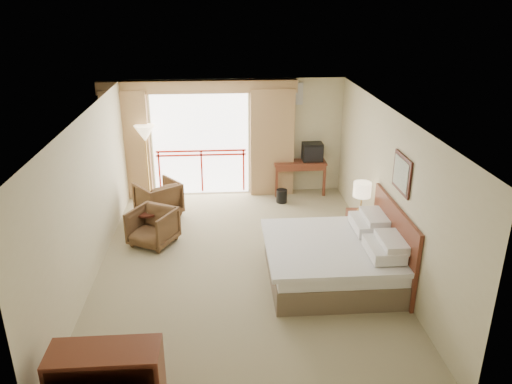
{
  "coord_description": "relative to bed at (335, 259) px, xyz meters",
  "views": [
    {
      "loc": [
        -0.32,
        -7.73,
        4.47
      ],
      "look_at": [
        0.26,
        0.4,
        1.21
      ],
      "focal_mm": 35.0,
      "sensor_mm": 36.0,
      "label": 1
    }
  ],
  "objects": [
    {
      "name": "coffee_maker",
      "position": [
        -0.35,
        3.94,
        0.55
      ],
      "size": [
        0.15,
        0.15,
        0.26
      ],
      "primitive_type": "cylinder",
      "rotation": [
        0.0,
        0.0,
        0.31
      ],
      "color": "black",
      "rests_on": "desk"
    },
    {
      "name": "wall_front",
      "position": [
        -1.5,
        -2.9,
        0.97
      ],
      "size": [
        5.0,
        0.0,
        5.0
      ],
      "primitive_type": "plane",
      "rotation": [
        -1.57,
        0.0,
        0.0
      ],
      "color": "beige",
      "rests_on": "ground"
    },
    {
      "name": "desk",
      "position": [
        0.0,
        3.99,
        0.25
      ],
      "size": [
        1.23,
        0.59,
        0.8
      ],
      "rotation": [
        0.0,
        0.0,
        -0.05
      ],
      "color": "#5B271A",
      "rests_on": "floor"
    },
    {
      "name": "floor_lamp",
      "position": [
        -3.5,
        3.71,
        1.14
      ],
      "size": [
        0.45,
        0.45,
        1.76
      ],
      "rotation": [
        0.0,
        0.0,
        0.31
      ],
      "color": "tan",
      "rests_on": "floor"
    },
    {
      "name": "nightstand",
      "position": [
        0.73,
        1.13,
        -0.04
      ],
      "size": [
        0.51,
        0.59,
        0.67
      ],
      "primitive_type": "cube",
      "rotation": [
        0.0,
        0.0,
        -0.07
      ],
      "color": "#5B271A",
      "rests_on": "floor"
    },
    {
      "name": "armchair_near",
      "position": [
        -3.16,
        1.5,
        -0.38
      ],
      "size": [
        1.04,
        1.05,
        0.71
      ],
      "primitive_type": "imported",
      "rotation": [
        0.0,
        0.0,
        -0.49
      ],
      "color": "#482E1A",
      "rests_on": "floor"
    },
    {
      "name": "side_table",
      "position": [
        -3.29,
        1.84,
        -0.02
      ],
      "size": [
        0.48,
        0.48,
        0.52
      ],
      "rotation": [
        0.0,
        0.0,
        -0.11
      ],
      "color": "black",
      "rests_on": "floor"
    },
    {
      "name": "curtain_right",
      "position": [
        -0.65,
        3.95,
        0.87
      ],
      "size": [
        1.0,
        0.26,
        2.5
      ],
      "primitive_type": "cube",
      "color": "#977048",
      "rests_on": "wall_back"
    },
    {
      "name": "dresser",
      "position": [
        -3.18,
        -2.6,
        0.04
      ],
      "size": [
        1.24,
        0.53,
        0.83
      ],
      "rotation": [
        0.0,
        0.0,
        -0.01
      ],
      "color": "#5B271A",
      "rests_on": "floor"
    },
    {
      "name": "hvac_vent",
      "position": [
        -0.2,
        4.07,
        1.97
      ],
      "size": [
        0.5,
        0.04,
        0.5
      ],
      "primitive_type": "cube",
      "color": "silver",
      "rests_on": "wall_back"
    },
    {
      "name": "ceiling",
      "position": [
        -1.5,
        0.6,
        2.32
      ],
      "size": [
        7.0,
        7.0,
        0.0
      ],
      "primitive_type": "plane",
      "rotation": [
        3.14,
        0.0,
        0.0
      ],
      "color": "white",
      "rests_on": "wall_back"
    },
    {
      "name": "valance",
      "position": [
        -2.3,
        3.98,
        2.17
      ],
      "size": [
        4.4,
        0.22,
        0.28
      ],
      "primitive_type": "cube",
      "color": "#977048",
      "rests_on": "wall_back"
    },
    {
      "name": "tv",
      "position": [
        0.3,
        3.93,
        0.63
      ],
      "size": [
        0.47,
        0.37,
        0.43
      ],
      "rotation": [
        0.0,
        0.0,
        0.14
      ],
      "color": "black",
      "rests_on": "desk"
    },
    {
      "name": "wall_left",
      "position": [
        -4.0,
        0.6,
        0.97
      ],
      "size": [
        0.0,
        7.0,
        7.0
      ],
      "primitive_type": "plane",
      "rotation": [
        1.57,
        0.0,
        1.57
      ],
      "color": "beige",
      "rests_on": "ground"
    },
    {
      "name": "curtain_left",
      "position": [
        -3.95,
        3.95,
        0.87
      ],
      "size": [
        1.0,
        0.26,
        2.5
      ],
      "primitive_type": "cube",
      "color": "#977048",
      "rests_on": "wall_back"
    },
    {
      "name": "floor",
      "position": [
        -1.5,
        0.6,
        -0.38
      ],
      "size": [
        7.0,
        7.0,
        0.0
      ],
      "primitive_type": "plane",
      "color": "gray",
      "rests_on": "ground"
    },
    {
      "name": "wall_right",
      "position": [
        1.0,
        0.6,
        0.97
      ],
      "size": [
        0.0,
        7.0,
        7.0
      ],
      "primitive_type": "plane",
      "rotation": [
        1.57,
        0.0,
        -1.57
      ],
      "color": "beige",
      "rests_on": "ground"
    },
    {
      "name": "headboard",
      "position": [
        0.96,
        0.0,
        0.27
      ],
      "size": [
        0.06,
        2.1,
        1.3
      ],
      "primitive_type": "cube",
      "color": "#5B271A",
      "rests_on": "wall_right"
    },
    {
      "name": "cup",
      "position": [
        -0.2,
        3.89,
        0.47
      ],
      "size": [
        0.07,
        0.07,
        0.09
      ],
      "primitive_type": "cylinder",
      "rotation": [
        0.0,
        0.0,
        0.02
      ],
      "color": "white",
      "rests_on": "desk"
    },
    {
      "name": "phone",
      "position": [
        0.68,
        0.98,
        0.34
      ],
      "size": [
        0.21,
        0.17,
        0.09
      ],
      "primitive_type": "cube",
      "rotation": [
        0.0,
        0.0,
        -0.08
      ],
      "color": "black",
      "rests_on": "nightstand"
    },
    {
      "name": "wastebasket",
      "position": [
        -0.47,
        3.35,
        -0.22
      ],
      "size": [
        0.26,
        0.26,
        0.31
      ],
      "primitive_type": "cylinder",
      "rotation": [
        0.0,
        0.0,
        0.08
      ],
      "color": "black",
      "rests_on": "floor"
    },
    {
      "name": "armchair_far",
      "position": [
        -3.2,
        2.86,
        -0.38
      ],
      "size": [
        1.14,
        1.14,
        0.75
      ],
      "primitive_type": "imported",
      "rotation": [
        0.0,
        0.0,
        -2.51
      ],
      "color": "#482E1A",
      "rests_on": "floor"
    },
    {
      "name": "framed_art",
      "position": [
        0.97,
        0.0,
        1.47
      ],
      "size": [
        0.04,
        0.72,
        0.6
      ],
      "color": "black",
      "rests_on": "wall_right"
    },
    {
      "name": "bed",
      "position": [
        0.0,
        0.0,
        0.0
      ],
      "size": [
        2.13,
        2.06,
        0.97
      ],
      "color": "brown",
      "rests_on": "floor"
    },
    {
      "name": "balcony_railing",
      "position": [
        -2.3,
        4.06,
        0.44
      ],
      "size": [
        2.09,
        0.03,
        1.02
      ],
      "color": "red",
      "rests_on": "wall_back"
    },
    {
      "name": "table_lamp",
      "position": [
        0.73,
        1.18,
        0.74
      ],
      "size": [
        0.33,
        0.33,
        0.58
      ],
      "rotation": [
        0.0,
        0.0,
        -0.26
      ],
      "color": "tan",
      "rests_on": "nightstand"
    },
    {
      "name": "balcony_door",
      "position": [
        -2.3,
        4.08,
        0.82
      ],
      "size": [
        2.4,
        0.0,
        2.4
      ],
      "primitive_type": "plane",
      "rotation": [
        1.57,
        0.0,
        0.0
      ],
      "color": "white",
      "rests_on": "wall_back"
    },
    {
      "name": "book",
      "position": [
        -3.29,
        1.84,
        0.15
      ],
      "size": [
        0.18,
        0.23,
        0.02
      ],
      "primitive_type": "imported",
      "rotation": [
        0.0,
        0.0,
        0.13
      ],
      "color": "white",
      "rests_on": "side_table"
    },
    {
      "name": "wall_back",
      "position": [
        -1.5,
        4.1,
        0.97
      ],
      "size": [
        5.0,
        0.0,
        5.0
      ],
      "primitive_type": "plane",
      "rotation": [
        1.57,
        0.0,
        0.0
      ],
      "color": "beige",
      "rests_on": "ground"
    }
  ]
}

